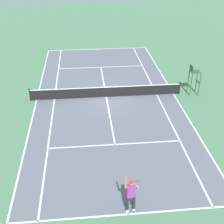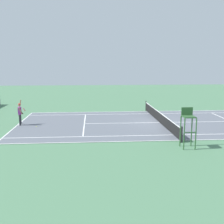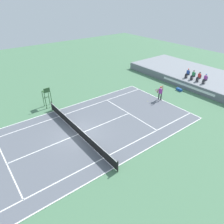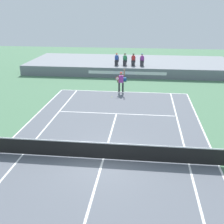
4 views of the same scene
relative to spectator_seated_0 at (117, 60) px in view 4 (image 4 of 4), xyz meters
The scene contains 12 objects.
ground_plane 18.62m from the spectator_seated_0, 86.18° to the right, with size 80.00×80.00×0.00m, color #4C7A56.
court 18.62m from the spectator_seated_0, 86.18° to the right, with size 11.08×23.88×0.03m.
net 18.58m from the spectator_seated_0, 86.18° to the right, with size 11.98×0.10×1.07m.
barrier_wall 2.20m from the spectator_seated_0, 48.90° to the right, with size 23.06×0.25×1.06m.
bleacher_platform 3.46m from the spectator_seated_0, 67.75° to the left, with size 23.06×8.64×1.06m, color gray.
spectator_seated_0 is the anchor object (origin of this frame).
spectator_seated_1 0.89m from the spectator_seated_0, ahead, with size 0.44×0.60×1.27m.
spectator_seated_2 1.79m from the spectator_seated_0, ahead, with size 0.44×0.60×1.27m.
spectator_seated_3 2.72m from the spectator_seated_0, ahead, with size 0.44×0.60×1.27m.
tennis_player 7.00m from the spectator_seated_0, 81.10° to the right, with size 0.75×0.69×2.08m.
tennis_ball 8.46m from the spectator_seated_0, 86.84° to the right, with size 0.07×0.07×0.07m, color #D1E533.
equipment_bag 3.08m from the spectator_seated_0, 72.70° to the right, with size 0.94×0.45×0.32m.
Camera 4 is at (1.88, -12.33, 7.09)m, focal length 46.30 mm.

